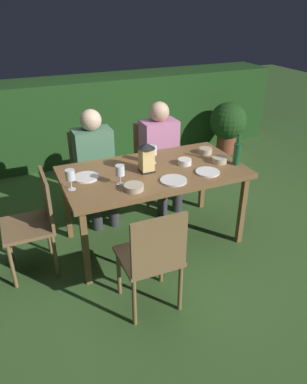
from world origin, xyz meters
TOP-DOWN VIEW (x-y plane):
  - ground_plane at (0.00, 0.00)m, footprint 16.00×16.00m
  - dining_table at (0.00, 0.00)m, footprint 1.62×0.86m
  - chair_side_left_a at (-0.36, -0.82)m, footprint 0.42×0.40m
  - chair_head_near at (-1.06, 0.00)m, footprint 0.40×0.42m
  - chair_side_right_b at (0.36, 0.82)m, footprint 0.42×0.40m
  - person_in_pink at (0.36, 0.63)m, footprint 0.38×0.47m
  - chair_side_right_a at (-0.36, 0.82)m, footprint 0.42×0.40m
  - person_in_green at (-0.36, 0.63)m, footprint 0.38×0.47m
  - lantern_centerpiece at (-0.07, 0.00)m, footprint 0.15×0.15m
  - green_bottle_on_table at (0.75, -0.18)m, footprint 0.07×0.07m
  - wine_glass_a at (0.06, 0.15)m, footprint 0.08×0.08m
  - wine_glass_b at (-0.36, -0.15)m, footprint 0.08×0.08m
  - wine_glass_c at (-0.75, -0.08)m, footprint 0.08×0.08m
  - plate_a at (0.07, -0.27)m, footprint 0.23×0.23m
  - plate_b at (0.41, -0.24)m, footprint 0.21×0.21m
  - plate_c at (-0.59, 0.08)m, footprint 0.22×0.22m
  - bowl_olives at (-0.29, -0.28)m, footprint 0.16×0.16m
  - bowl_bread at (0.62, 0.16)m, footprint 0.13×0.13m
  - bowl_salad at (0.31, 0.00)m, footprint 0.12×0.12m
  - bowl_dip at (0.63, -0.09)m, footprint 0.14×0.14m
  - hedge_backdrop at (0.00, 2.35)m, footprint 5.66×0.67m
  - potted_plant_by_hedge at (1.91, 1.66)m, footprint 0.54×0.54m

SIDE VIEW (x-z plane):
  - ground_plane at x=0.00m, z-range 0.00..0.00m
  - potted_plant_by_hedge at x=1.91m, z-range 0.07..0.82m
  - chair_side_left_a at x=-0.36m, z-range 0.05..0.92m
  - chair_head_near at x=-1.06m, z-range 0.05..0.92m
  - chair_side_right_b at x=0.36m, z-range 0.05..0.92m
  - chair_side_right_a at x=-0.36m, z-range 0.05..0.92m
  - hedge_backdrop at x=0.00m, z-range 0.00..1.13m
  - person_in_pink at x=0.36m, z-range 0.06..1.21m
  - person_in_green at x=-0.36m, z-range 0.06..1.21m
  - dining_table at x=0.00m, z-range 0.31..1.05m
  - plate_a at x=0.07m, z-range 0.74..0.75m
  - plate_b at x=0.41m, z-range 0.74..0.75m
  - plate_c at x=-0.59m, z-range 0.74..0.75m
  - bowl_olives at x=-0.29m, z-range 0.74..0.79m
  - bowl_dip at x=0.63m, z-range 0.74..0.79m
  - bowl_salad at x=0.31m, z-range 0.74..0.79m
  - bowl_bread at x=0.62m, z-range 0.74..0.80m
  - green_bottle_on_table at x=0.75m, z-range 0.70..0.99m
  - wine_glass_a at x=0.06m, z-range 0.77..0.94m
  - wine_glass_b at x=-0.36m, z-range 0.77..0.94m
  - wine_glass_c at x=-0.75m, z-range 0.77..0.94m
  - lantern_centerpiece at x=-0.07m, z-range 0.75..1.02m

